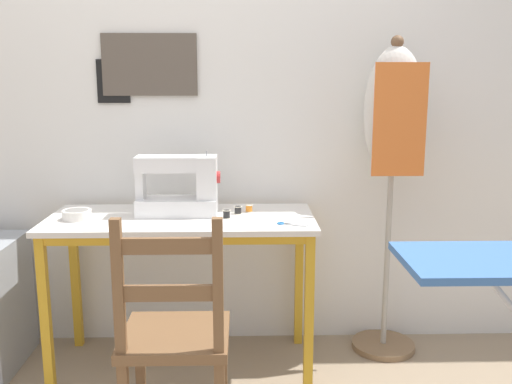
# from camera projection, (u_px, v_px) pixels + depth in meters

# --- Properties ---
(wall_back) EXTENTS (10.00, 0.07, 2.55)m
(wall_back) POSITION_uv_depth(u_px,v_px,m) (185.00, 98.00, 2.86)
(wall_back) COLOR silver
(wall_back) RESTS_ON ground_plane
(sewing_table) EXTENTS (1.23, 0.53, 0.74)m
(sewing_table) POSITION_uv_depth(u_px,v_px,m) (181.00, 236.00, 2.64)
(sewing_table) COLOR silver
(sewing_table) RESTS_ON ground_plane
(sewing_machine) EXTENTS (0.39, 0.17, 0.30)m
(sewing_machine) POSITION_uv_depth(u_px,v_px,m) (182.00, 187.00, 2.65)
(sewing_machine) COLOR white
(sewing_machine) RESTS_ON sewing_table
(fabric_bowl) EXTENTS (0.13, 0.13, 0.04)m
(fabric_bowl) POSITION_uv_depth(u_px,v_px,m) (77.00, 214.00, 2.58)
(fabric_bowl) COLOR silver
(fabric_bowl) RESTS_ON sewing_table
(scissors) EXTENTS (0.14, 0.08, 0.01)m
(scissors) POSITION_uv_depth(u_px,v_px,m) (288.00, 224.00, 2.49)
(scissors) COLOR silver
(scissors) RESTS_ON sewing_table
(thread_spool_near_machine) EXTENTS (0.04, 0.04, 0.04)m
(thread_spool_near_machine) POSITION_uv_depth(u_px,v_px,m) (227.00, 214.00, 2.60)
(thread_spool_near_machine) COLOR black
(thread_spool_near_machine) RESTS_ON sewing_table
(thread_spool_mid_table) EXTENTS (0.04, 0.04, 0.04)m
(thread_spool_mid_table) POSITION_uv_depth(u_px,v_px,m) (238.00, 210.00, 2.69)
(thread_spool_mid_table) COLOR black
(thread_spool_mid_table) RESTS_ON sewing_table
(thread_spool_far_edge) EXTENTS (0.04, 0.04, 0.04)m
(thread_spool_far_edge) POSITION_uv_depth(u_px,v_px,m) (249.00, 208.00, 2.73)
(thread_spool_far_edge) COLOR orange
(thread_spool_far_edge) RESTS_ON sewing_table
(wooden_chair) EXTENTS (0.40, 0.38, 0.92)m
(wooden_chair) POSITION_uv_depth(u_px,v_px,m) (175.00, 337.00, 2.12)
(wooden_chair) COLOR brown
(wooden_chair) RESTS_ON ground_plane
(dress_form) EXTENTS (0.32, 0.32, 1.57)m
(dress_form) POSITION_uv_depth(u_px,v_px,m) (393.00, 133.00, 2.73)
(dress_form) COLOR #846647
(dress_form) RESTS_ON ground_plane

